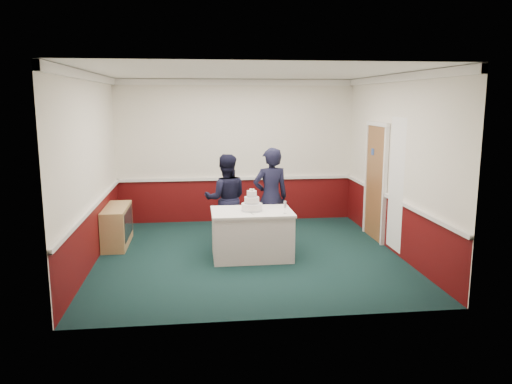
{
  "coord_description": "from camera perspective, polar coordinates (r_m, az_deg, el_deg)",
  "views": [
    {
      "loc": [
        -0.84,
        -8.01,
        2.58
      ],
      "look_at": [
        0.11,
        -0.1,
        1.1
      ],
      "focal_mm": 35.0,
      "sensor_mm": 36.0,
      "label": 1
    }
  ],
  "objects": [
    {
      "name": "sideboard",
      "position": [
        9.3,
        -15.58,
        -3.75
      ],
      "size": [
        0.41,
        1.2,
        0.7
      ],
      "color": "tan",
      "rests_on": "ground"
    },
    {
      "name": "champagne_flute",
      "position": [
        7.93,
        3.34,
        -1.51
      ],
      "size": [
        0.05,
        0.05,
        0.21
      ],
      "color": "silver",
      "rests_on": "cake_table"
    },
    {
      "name": "cake_knife",
      "position": [
        7.96,
        -0.54,
        -2.45
      ],
      "size": [
        0.07,
        0.22,
        0.0
      ],
      "primitive_type": "cube",
      "rotation": [
        0.0,
        0.0,
        0.24
      ],
      "color": "silver",
      "rests_on": "cake_table"
    },
    {
      "name": "room_shell",
      "position": [
        8.69,
        -0.78,
        6.47
      ],
      "size": [
        5.0,
        5.0,
        3.0
      ],
      "color": "white",
      "rests_on": "ground"
    },
    {
      "name": "cake_table",
      "position": [
        8.25,
        -0.48,
        -4.78
      ],
      "size": [
        1.32,
        0.92,
        0.79
      ],
      "color": "white",
      "rests_on": "ground"
    },
    {
      "name": "person_man",
      "position": [
        9.04,
        -3.46,
        -0.78
      ],
      "size": [
        0.81,
        0.64,
        1.62
      ],
      "primitive_type": "imported",
      "rotation": [
        0.0,
        0.0,
        3.11
      ],
      "color": "black",
      "rests_on": "ground"
    },
    {
      "name": "person_woman",
      "position": [
        8.78,
        1.69,
        -0.63
      ],
      "size": [
        0.71,
        0.53,
        1.76
      ],
      "primitive_type": "imported",
      "rotation": [
        0.0,
        0.0,
        3.32
      ],
      "color": "black",
      "rests_on": "ground"
    },
    {
      "name": "ground",
      "position": [
        8.46,
        -0.84,
        -7.24
      ],
      "size": [
        5.0,
        5.0,
        0.0
      ],
      "primitive_type": "plane",
      "color": "#132E2E",
      "rests_on": "ground"
    },
    {
      "name": "wedding_cake",
      "position": [
        8.14,
        -0.48,
        -1.39
      ],
      "size": [
        0.35,
        0.35,
        0.36
      ],
      "color": "white",
      "rests_on": "cake_table"
    }
  ]
}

